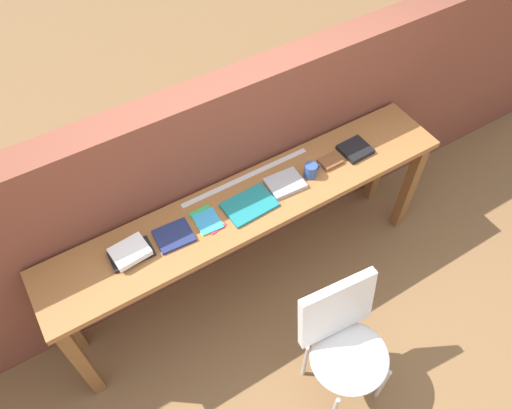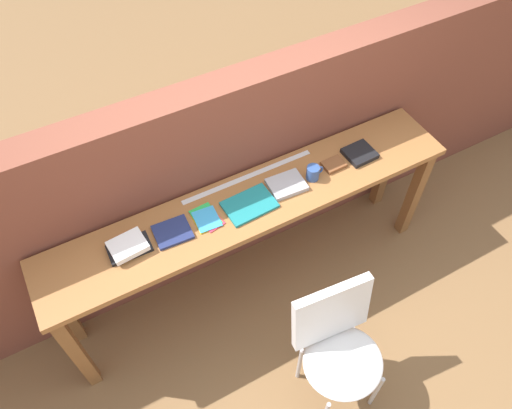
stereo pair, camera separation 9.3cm
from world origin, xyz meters
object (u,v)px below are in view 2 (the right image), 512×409
Objects in this scene: book_open_centre at (249,205)px; mug at (313,173)px; pamphlet_pile_colourful at (206,218)px; chair_white_moulded at (339,345)px; book_stack_leftmost at (128,247)px; magazine_cycling at (173,232)px; book_repair_rightmost at (360,153)px; leather_journal_brown at (334,165)px.

book_open_centre is 0.43m from mug.
book_open_centre is at bearing -179.00° from mug.
book_open_centre reaches higher than pamphlet_pile_colourful.
chair_white_moulded is at bearing -85.75° from book_open_centre.
magazine_cycling is (0.24, -0.01, -0.02)m from book_stack_leftmost.
mug reaches higher than chair_white_moulded.
book_stack_leftmost reaches higher than pamphlet_pile_colourful.
mug is (0.88, -0.02, 0.04)m from magazine_cycling.
pamphlet_pile_colourful is at bearing 112.60° from chair_white_moulded.
book_repair_rightmost is at bearing 3.09° from mug.
magazine_cycling is (-0.55, 0.85, 0.36)m from chair_white_moulded.
book_stack_leftmost is at bearing 178.47° from pamphlet_pile_colourful.
leather_journal_brown is at bearing 7.01° from mug.
book_stack_leftmost is at bearing 178.10° from leather_journal_brown.
book_open_centre is at bearing -6.85° from pamphlet_pile_colourful.
leather_journal_brown is at bearing -0.22° from pamphlet_pile_colourful.
leather_journal_brown is at bearing -0.12° from book_open_centre.
mug reaches higher than book_stack_leftmost.
magazine_cycling is at bearing 122.98° from chair_white_moulded.
pamphlet_pile_colourful is at bearing 178.06° from mug.
pamphlet_pile_colourful is 0.84m from leather_journal_brown.
book_repair_rightmost is at bearing -1.51° from leather_journal_brown.
magazine_cycling is at bearing 178.50° from leather_journal_brown.
magazine_cycling is 1.77× the size of mug.
book_repair_rightmost is at bearing -0.83° from book_open_centre.
pamphlet_pile_colourful is (-0.35, 0.85, 0.36)m from chair_white_moulded.
book_repair_rightmost is (1.03, -0.00, 0.01)m from pamphlet_pile_colourful.
book_open_centre is 1.61× the size of book_repair_rightmost.
book_repair_rightmost is (1.47, -0.02, -0.01)m from book_stack_leftmost.
book_repair_rightmost is at bearing 51.49° from chair_white_moulded.
leather_journal_brown is at bearing -0.67° from book_stack_leftmost.
leather_journal_brown reaches higher than magazine_cycling.
mug is at bearing -1.78° from book_open_centre.
chair_white_moulded and pamphlet_pile_colourful have the same top height.
book_stack_leftmost is at bearing 177.40° from book_repair_rightmost.
book_stack_leftmost is at bearing -179.09° from magazine_cycling.
book_open_centre reaches higher than chair_white_moulded.
pamphlet_pile_colourful is at bearing -1.53° from book_stack_leftmost.
magazine_cycling is 1.50× the size of leather_journal_brown.
leather_journal_brown is at bearing 60.22° from chair_white_moulded.
book_repair_rightmost reaches higher than chair_white_moulded.
chair_white_moulded is at bearing -47.34° from book_stack_leftmost.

